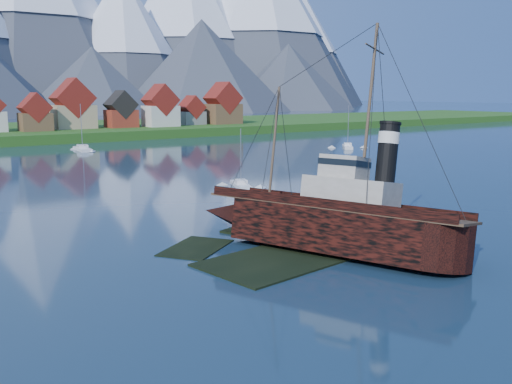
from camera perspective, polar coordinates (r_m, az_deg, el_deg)
ground at (r=58.12m, az=4.72°, el=-5.55°), size 1400.00×1400.00×0.00m
shoal at (r=60.90m, az=4.71°, el=-5.16°), size 31.71×21.24×1.14m
seawall at (r=179.29m, az=-23.39°, el=4.21°), size 600.00×2.50×2.00m
tugboat_wreck at (r=57.35m, az=6.66°, el=-2.75°), size 6.88×29.62×23.47m
sailboat_d at (r=161.60m, az=9.15°, el=4.46°), size 7.53×8.48×12.42m
sailboat_e at (r=159.74m, az=-16.95°, el=4.09°), size 3.92×11.40×12.96m
sailboat_f at (r=94.31m, az=-1.51°, el=0.65°), size 4.92×8.36×10.06m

